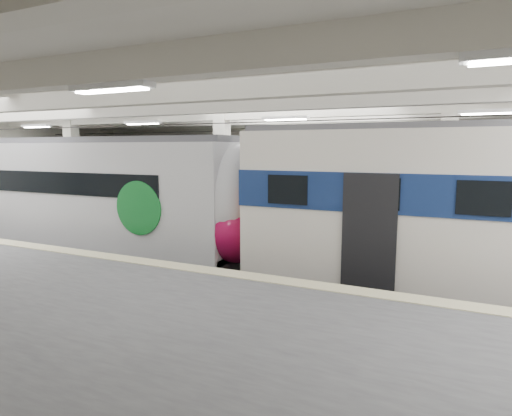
% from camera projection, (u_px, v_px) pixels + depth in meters
% --- Properties ---
extents(station_hall, '(36.00, 24.00, 5.75)m').
position_uv_depth(station_hall, '(233.00, 175.00, 11.11)').
color(station_hall, black).
rests_on(station_hall, ground).
extents(modern_emu, '(13.33, 2.75, 4.32)m').
position_uv_depth(modern_emu, '(115.00, 200.00, 15.20)').
color(modern_emu, silver).
rests_on(modern_emu, ground).
extents(far_train, '(13.78, 2.81, 4.41)m').
position_uv_depth(far_train, '(159.00, 182.00, 21.09)').
color(far_train, silver).
rests_on(far_train, ground).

